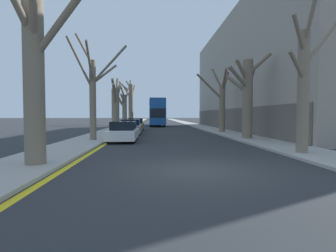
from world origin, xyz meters
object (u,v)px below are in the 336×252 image
(street_tree_left_1, at_px, (93,92))
(street_tree_right_0, at_px, (304,84))
(street_tree_left_4, at_px, (130,101))
(street_tree_right_1, at_px, (247,96))
(street_tree_right_2, at_px, (221,102))
(parked_car_2, at_px, (135,125))
(street_tree_left_3, at_px, (124,108))
(double_decker_bus, at_px, (157,111))
(parked_car_0, at_px, (123,132))
(street_tree_left_2, at_px, (116,106))
(street_tree_left_0, at_px, (33,58))
(parked_car_1, at_px, (131,127))

(street_tree_left_1, relative_size, street_tree_right_0, 1.11)
(street_tree_right_0, bearing_deg, street_tree_left_4, 106.38)
(street_tree_left_1, height_order, street_tree_right_1, street_tree_left_1)
(street_tree_left_4, relative_size, street_tree_right_2, 1.29)
(parked_car_2, bearing_deg, street_tree_left_3, 105.96)
(double_decker_bus, relative_size, parked_car_0, 2.76)
(street_tree_left_4, distance_m, street_tree_right_2, 24.94)
(street_tree_left_2, distance_m, street_tree_right_2, 11.22)
(street_tree_right_0, height_order, parked_car_2, street_tree_right_0)
(street_tree_left_1, bearing_deg, parked_car_0, 3.39)
(street_tree_right_1, height_order, parked_car_2, street_tree_right_1)
(street_tree_left_2, xyz_separation_m, parked_car_0, (1.99, -10.48, -2.12))
(street_tree_right_0, distance_m, street_tree_right_2, 14.39)
(street_tree_left_0, bearing_deg, street_tree_left_3, 90.31)
(street_tree_left_3, relative_size, parked_car_1, 1.31)
(street_tree_left_0, relative_size, street_tree_right_0, 1.10)
(parked_car_0, bearing_deg, street_tree_left_4, 93.94)
(street_tree_left_0, height_order, street_tree_left_1, street_tree_left_1)
(street_tree_left_1, distance_m, street_tree_left_3, 19.99)
(parked_car_0, bearing_deg, double_decker_bus, 83.91)
(street_tree_left_0, height_order, street_tree_left_3, street_tree_left_0)
(street_tree_right_0, height_order, double_decker_bus, street_tree_right_0)
(street_tree_left_3, relative_size, street_tree_right_1, 0.93)
(street_tree_left_3, distance_m, parked_car_2, 8.02)
(parked_car_0, xyz_separation_m, parked_car_1, (0.00, 5.86, 0.03))
(parked_car_0, distance_m, parked_car_1, 5.86)
(street_tree_right_1, height_order, parked_car_1, street_tree_right_1)
(street_tree_right_1, relative_size, street_tree_right_2, 0.96)
(street_tree_right_1, xyz_separation_m, parked_car_2, (-8.89, 11.81, -2.54))
(street_tree_right_1, relative_size, parked_car_1, 1.41)
(street_tree_left_2, relative_size, parked_car_2, 1.34)
(street_tree_right_2, relative_size, double_decker_bus, 0.54)
(street_tree_left_3, distance_m, street_tree_right_1, 22.17)
(street_tree_right_0, xyz_separation_m, street_tree_right_1, (0.14, 7.47, 0.05))
(double_decker_bus, relative_size, parked_car_2, 2.68)
(street_tree_left_3, distance_m, parked_car_1, 14.32)
(street_tree_right_1, bearing_deg, street_tree_left_0, -138.33)
(street_tree_left_1, xyz_separation_m, street_tree_right_0, (10.76, -6.72, -0.21))
(double_decker_bus, distance_m, parked_car_2, 13.66)
(double_decker_bus, xyz_separation_m, parked_car_1, (-2.74, -19.84, -1.78))
(double_decker_bus, bearing_deg, street_tree_left_2, -107.29)
(street_tree_left_2, bearing_deg, street_tree_right_1, -42.16)
(street_tree_left_3, bearing_deg, parked_car_0, -83.90)
(street_tree_left_3, xyz_separation_m, parked_car_2, (2.12, -7.42, -2.17))
(street_tree_left_4, bearing_deg, street_tree_left_0, -89.85)
(parked_car_0, bearing_deg, parked_car_1, 90.00)
(street_tree_left_0, distance_m, street_tree_left_2, 19.54)
(street_tree_right_1, relative_size, parked_car_0, 1.42)
(street_tree_left_0, distance_m, street_tree_right_1, 14.54)
(street_tree_right_1, distance_m, parked_car_1, 10.63)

